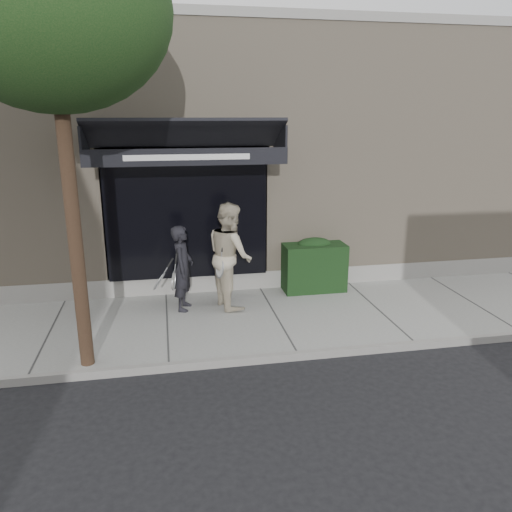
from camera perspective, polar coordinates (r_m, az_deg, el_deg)
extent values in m
plane|color=black|center=(9.43, 2.25, -7.43)|extent=(80.00, 80.00, 0.00)
cube|color=gray|center=(9.41, 2.26, -7.10)|extent=(20.00, 3.00, 0.12)
cube|color=gray|center=(8.04, 4.76, -11.27)|extent=(20.00, 0.10, 0.14)
cube|color=tan|center=(13.61, -2.40, 11.78)|extent=(14.00, 7.00, 5.50)
cube|color=gray|center=(10.89, 0.28, -2.73)|extent=(14.02, 0.42, 0.50)
cube|color=gray|center=(10.42, 0.38, 25.96)|extent=(14.30, 0.35, 0.18)
cube|color=black|center=(10.18, -7.90, 4.81)|extent=(3.20, 0.30, 2.60)
cube|color=gray|center=(10.38, -16.82, 4.49)|extent=(0.08, 0.40, 2.60)
cube|color=gray|center=(10.52, 0.83, 5.33)|extent=(0.08, 0.40, 2.60)
cube|color=gray|center=(10.16, -8.24, 12.41)|extent=(3.36, 0.40, 0.12)
cube|color=black|center=(9.45, -8.09, 13.74)|extent=(3.60, 1.03, 0.55)
cube|color=black|center=(8.97, -7.83, 11.14)|extent=(3.60, 0.05, 0.30)
cube|color=white|center=(8.94, -7.82, 11.12)|extent=(2.20, 0.01, 0.10)
cube|color=black|center=(9.53, -19.08, 12.58)|extent=(0.04, 1.00, 0.45)
cube|color=black|center=(9.70, 2.78, 13.45)|extent=(0.04, 1.00, 0.45)
cube|color=black|center=(10.62, 6.58, -1.24)|extent=(1.30, 0.70, 1.00)
ellipsoid|color=black|center=(10.49, 6.67, 1.37)|extent=(0.71, 0.38, 0.27)
cylinder|color=black|center=(7.36, -20.22, 4.46)|extent=(0.20, 0.20, 4.80)
ellipsoid|color=#133613|center=(7.34, -22.35, 24.73)|extent=(3.00, 3.00, 2.55)
imported|color=black|center=(9.50, -8.37, -1.38)|extent=(0.51, 0.67, 1.64)
torus|color=silver|center=(9.30, -9.39, -2.79)|extent=(0.11, 0.31, 0.30)
cylinder|color=silver|center=(9.30, -9.39, -2.79)|extent=(0.08, 0.27, 0.27)
cylinder|color=silver|center=(9.30, -9.39, -2.79)|extent=(0.18, 0.04, 0.05)
cylinder|color=black|center=(9.30, -9.39, -2.79)|extent=(0.20, 0.06, 0.06)
torus|color=silver|center=(9.14, -11.01, -2.84)|extent=(0.27, 0.35, 0.27)
cylinder|color=silver|center=(9.14, -11.01, -2.84)|extent=(0.23, 0.30, 0.23)
cylinder|color=silver|center=(9.14, -11.01, -2.84)|extent=(0.16, 0.07, 0.11)
cylinder|color=black|center=(9.14, -11.01, -2.84)|extent=(0.19, 0.09, 0.13)
imported|color=#C1B49A|center=(9.55, -2.99, 0.11)|extent=(0.98, 1.14, 2.03)
torus|color=silver|center=(9.33, -4.17, -1.43)|extent=(0.17, 0.31, 0.30)
cylinder|color=silver|center=(9.33, -4.17, -1.43)|extent=(0.14, 0.27, 0.27)
cylinder|color=silver|center=(9.33, -4.17, -1.43)|extent=(0.18, 0.08, 0.05)
cylinder|color=black|center=(9.33, -4.17, -1.43)|extent=(0.20, 0.10, 0.07)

